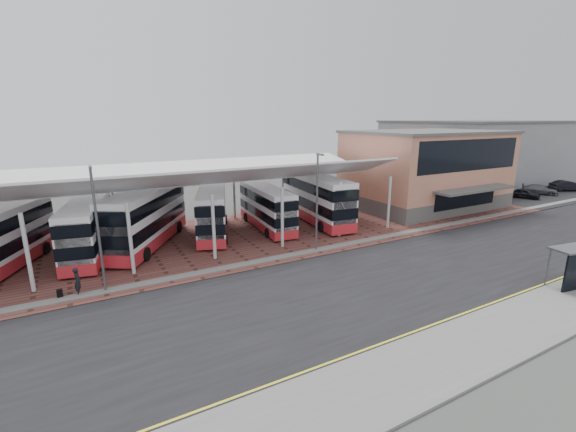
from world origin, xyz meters
name	(u,v)px	position (x,y,z in m)	size (l,w,h in m)	color
ground	(342,283)	(0.00, 0.00, 0.00)	(140.00, 140.00, 0.00)	#40423E
road	(352,289)	(0.00, -1.00, 0.01)	(120.00, 14.00, 0.02)	black
forecourt	(279,230)	(2.00, 13.00, 0.03)	(72.00, 16.00, 0.06)	brown
sidewalk	(458,351)	(0.00, -9.00, 0.07)	(120.00, 4.00, 0.14)	slate
north_kerb	(296,254)	(0.00, 6.20, 0.07)	(120.00, 0.80, 0.14)	slate
carpark_surface	(548,195)	(44.00, 10.00, 0.04)	(22.00, 10.00, 0.08)	black
yellow_line_near	(424,332)	(0.00, -7.00, 0.03)	(120.00, 0.12, 0.01)	yellow
yellow_line_far	(420,329)	(0.00, -6.70, 0.03)	(120.00, 0.12, 0.01)	yellow
canopy	(192,177)	(-6.00, 13.94, 5.80)	(37.00, 11.63, 7.07)	silver
terminal	(426,169)	(23.00, 13.92, 4.66)	(18.40, 14.40, 9.25)	#54514F
warehouse	(481,150)	(48.00, 24.00, 5.15)	(30.50, 20.50, 10.25)	slate
lamp_west	(98,226)	(-14.00, 6.27, 4.36)	(0.16, 0.90, 8.07)	#4F5055
lamp_east	(317,200)	(2.00, 6.27, 4.36)	(0.16, 0.90, 8.07)	#4F5055
bus_1	(88,229)	(-14.45, 14.27, 2.23)	(4.50, 10.88, 4.37)	white
bus_2	(147,218)	(-9.91, 14.52, 2.50)	(8.68, 11.56, 4.92)	white
bus_3	(212,212)	(-3.96, 15.00, 2.21)	(5.88, 10.70, 4.33)	white
bus_4	(267,208)	(1.36, 14.32, 2.11)	(3.18, 10.17, 4.12)	white
bus_5	(317,199)	(7.07, 14.01, 2.50)	(4.15, 12.14, 4.90)	white
pedestrian	(78,281)	(-15.47, 6.54, 0.95)	(0.65, 0.42, 1.77)	black
suitcase	(60,294)	(-16.51, 6.57, 0.34)	(0.32, 0.23, 0.55)	black
carpark_car_a	(524,194)	(38.43, 10.19, 0.72)	(1.50, 3.74, 1.27)	black
carpark_car_b	(540,189)	(43.27, 10.81, 0.74)	(1.85, 4.54, 1.32)	#52545A
carpark_car_c	(567,186)	(49.50, 10.29, 0.85)	(1.62, 4.65, 1.53)	black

